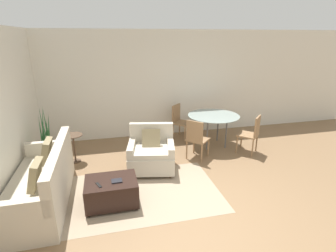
{
  "coord_description": "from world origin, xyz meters",
  "views": [
    {
      "loc": [
        -1.31,
        -3.16,
        2.56
      ],
      "look_at": [
        -0.06,
        2.01,
        0.75
      ],
      "focal_mm": 28.0,
      "sensor_mm": 36.0,
      "label": 1
    }
  ],
  "objects_px": {
    "tv_remote_primary": "(99,185)",
    "dining_table": "(213,118)",
    "armchair": "(151,153)",
    "book_stack": "(117,181)",
    "ottoman": "(112,191)",
    "dining_chair_near_left": "(196,137)",
    "side_table": "(74,143)",
    "potted_plant": "(48,150)",
    "couch": "(43,185)",
    "dining_chair_near_right": "(252,132)",
    "dining_chair_far_left": "(179,119)"
  },
  "relations": [
    {
      "from": "ottoman",
      "to": "tv_remote_primary",
      "type": "distance_m",
      "value": 0.29
    },
    {
      "from": "armchair",
      "to": "book_stack",
      "type": "bearing_deg",
      "value": -124.42
    },
    {
      "from": "book_stack",
      "to": "armchair",
      "type": "bearing_deg",
      "value": 55.58
    },
    {
      "from": "armchair",
      "to": "side_table",
      "type": "bearing_deg",
      "value": 155.34
    },
    {
      "from": "ottoman",
      "to": "dining_chair_near_right",
      "type": "relative_size",
      "value": 0.9
    },
    {
      "from": "ottoman",
      "to": "dining_table",
      "type": "bearing_deg",
      "value": 37.1
    },
    {
      "from": "book_stack",
      "to": "dining_chair_far_left",
      "type": "distance_m",
      "value": 3.17
    },
    {
      "from": "ottoman",
      "to": "dining_chair_near_left",
      "type": "distance_m",
      "value": 2.25
    },
    {
      "from": "potted_plant",
      "to": "dining_table",
      "type": "xyz_separation_m",
      "value": [
        3.77,
        0.1,
        0.41
      ]
    },
    {
      "from": "couch",
      "to": "dining_chair_near_right",
      "type": "bearing_deg",
      "value": 12.49
    },
    {
      "from": "potted_plant",
      "to": "side_table",
      "type": "bearing_deg",
      "value": -8.07
    },
    {
      "from": "couch",
      "to": "armchair",
      "type": "xyz_separation_m",
      "value": [
        1.9,
        0.72,
        0.03
      ]
    },
    {
      "from": "book_stack",
      "to": "dining_table",
      "type": "xyz_separation_m",
      "value": [
        2.43,
        1.96,
        0.26
      ]
    },
    {
      "from": "armchair",
      "to": "potted_plant",
      "type": "relative_size",
      "value": 0.83
    },
    {
      "from": "couch",
      "to": "dining_table",
      "type": "xyz_separation_m",
      "value": [
        3.59,
        1.61,
        0.38
      ]
    },
    {
      "from": "dining_chair_far_left",
      "to": "potted_plant",
      "type": "bearing_deg",
      "value": -166.16
    },
    {
      "from": "couch",
      "to": "side_table",
      "type": "bearing_deg",
      "value": 76.15
    },
    {
      "from": "ottoman",
      "to": "tv_remote_primary",
      "type": "xyz_separation_m",
      "value": [
        -0.18,
        -0.11,
        0.2
      ]
    },
    {
      "from": "tv_remote_primary",
      "to": "dining_chair_near_left",
      "type": "xyz_separation_m",
      "value": [
        2.04,
        1.35,
        0.08
      ]
    },
    {
      "from": "book_stack",
      "to": "tv_remote_primary",
      "type": "height_order",
      "value": "book_stack"
    },
    {
      "from": "tv_remote_primary",
      "to": "dining_table",
      "type": "xyz_separation_m",
      "value": [
        2.7,
        2.01,
        0.27
      ]
    },
    {
      "from": "potted_plant",
      "to": "dining_chair_near_left",
      "type": "xyz_separation_m",
      "value": [
        3.1,
        -0.57,
        0.23
      ]
    },
    {
      "from": "ottoman",
      "to": "book_stack",
      "type": "xyz_separation_m",
      "value": [
        0.09,
        -0.06,
        0.2
      ]
    },
    {
      "from": "armchair",
      "to": "dining_chair_near_right",
      "type": "height_order",
      "value": "dining_chair_near_right"
    },
    {
      "from": "armchair",
      "to": "book_stack",
      "type": "height_order",
      "value": "armchair"
    },
    {
      "from": "dining_chair_near_right",
      "to": "side_table",
      "type": "bearing_deg",
      "value": 172.84
    },
    {
      "from": "book_stack",
      "to": "dining_table",
      "type": "relative_size",
      "value": 0.14
    },
    {
      "from": "potted_plant",
      "to": "dining_table",
      "type": "height_order",
      "value": "potted_plant"
    },
    {
      "from": "side_table",
      "to": "dining_chair_near_right",
      "type": "height_order",
      "value": "dining_chair_near_right"
    },
    {
      "from": "dining_chair_near_left",
      "to": "ottoman",
      "type": "bearing_deg",
      "value": -146.22
    },
    {
      "from": "potted_plant",
      "to": "dining_chair_near_right",
      "type": "relative_size",
      "value": 1.39
    },
    {
      "from": "tv_remote_primary",
      "to": "potted_plant",
      "type": "distance_m",
      "value": 2.19
    },
    {
      "from": "side_table",
      "to": "dining_chair_near_left",
      "type": "bearing_deg",
      "value": -10.79
    },
    {
      "from": "dining_chair_near_left",
      "to": "dining_chair_far_left",
      "type": "xyz_separation_m",
      "value": [
        0.0,
        1.33,
        0.0
      ]
    },
    {
      "from": "ottoman",
      "to": "dining_chair_near_left",
      "type": "height_order",
      "value": "dining_chair_near_left"
    },
    {
      "from": "side_table",
      "to": "ottoman",
      "type": "bearing_deg",
      "value": -67.62
    },
    {
      "from": "tv_remote_primary",
      "to": "potted_plant",
      "type": "relative_size",
      "value": 0.14
    },
    {
      "from": "book_stack",
      "to": "tv_remote_primary",
      "type": "bearing_deg",
      "value": -169.36
    },
    {
      "from": "armchair",
      "to": "dining_chair_near_left",
      "type": "height_order",
      "value": "dining_chair_near_left"
    },
    {
      "from": "dining_table",
      "to": "couch",
      "type": "bearing_deg",
      "value": -155.88
    },
    {
      "from": "dining_table",
      "to": "tv_remote_primary",
      "type": "bearing_deg",
      "value": -143.33
    },
    {
      "from": "armchair",
      "to": "potted_plant",
      "type": "xyz_separation_m",
      "value": [
        -2.07,
        0.78,
        -0.06
      ]
    },
    {
      "from": "ottoman",
      "to": "side_table",
      "type": "relative_size",
      "value": 1.32
    },
    {
      "from": "armchair",
      "to": "dining_chair_far_left",
      "type": "relative_size",
      "value": 1.15
    },
    {
      "from": "couch",
      "to": "armchair",
      "type": "relative_size",
      "value": 2.01
    },
    {
      "from": "couch",
      "to": "book_stack",
      "type": "relative_size",
      "value": 12.36
    },
    {
      "from": "ottoman",
      "to": "side_table",
      "type": "distance_m",
      "value": 1.88
    },
    {
      "from": "side_table",
      "to": "dining_chair_far_left",
      "type": "relative_size",
      "value": 0.68
    },
    {
      "from": "tv_remote_primary",
      "to": "armchair",
      "type": "bearing_deg",
      "value": 48.15
    },
    {
      "from": "armchair",
      "to": "dining_chair_near_left",
      "type": "bearing_deg",
      "value": 12.0
    }
  ]
}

